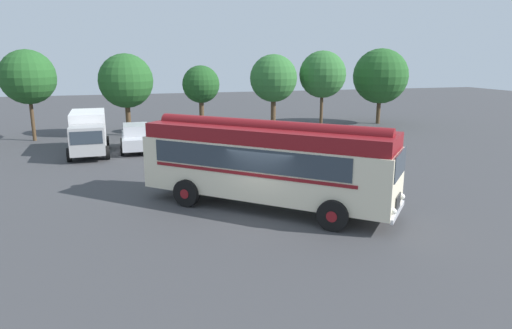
% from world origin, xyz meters
% --- Properties ---
extents(ground_plane, '(120.00, 120.00, 0.00)m').
position_xyz_m(ground_plane, '(0.00, 0.00, 0.00)').
color(ground_plane, '#3D3D3F').
extents(vintage_bus, '(9.16, 8.53, 3.49)m').
position_xyz_m(vintage_bus, '(0.42, 0.81, 1.89)').
color(vintage_bus, beige).
rests_on(vintage_bus, ground).
extents(car_near_left, '(1.97, 4.20, 1.66)m').
position_xyz_m(car_near_left, '(-4.26, 13.79, 0.85)').
color(car_near_left, '#B7BABF').
rests_on(car_near_left, ground).
extents(car_mid_left, '(2.41, 4.40, 1.66)m').
position_xyz_m(car_mid_left, '(-1.15, 12.73, 0.85)').
color(car_mid_left, '#4C5156').
rests_on(car_mid_left, ground).
extents(car_mid_right, '(2.35, 4.38, 1.66)m').
position_xyz_m(car_mid_right, '(1.70, 13.66, 0.85)').
color(car_mid_right, navy).
rests_on(car_mid_right, ground).
extents(box_van, '(2.49, 5.83, 2.50)m').
position_xyz_m(box_van, '(-7.07, 13.71, 1.36)').
color(box_van, silver).
rests_on(box_van, ground).
extents(tree_far_left, '(3.75, 3.75, 6.34)m').
position_xyz_m(tree_far_left, '(-11.04, 19.43, 4.40)').
color(tree_far_left, '#4C3823').
rests_on(tree_far_left, ground).
extents(tree_left_of_centre, '(3.98, 3.98, 6.08)m').
position_xyz_m(tree_left_of_centre, '(-4.66, 19.76, 4.05)').
color(tree_left_of_centre, '#4C3823').
rests_on(tree_left_of_centre, ground).
extents(tree_centre, '(2.82, 2.82, 5.20)m').
position_xyz_m(tree_centre, '(0.83, 19.08, 3.77)').
color(tree_centre, '#4C3823').
rests_on(tree_centre, ground).
extents(tree_right_of_centre, '(3.75, 3.75, 6.03)m').
position_xyz_m(tree_right_of_centre, '(6.74, 19.27, 4.13)').
color(tree_right_of_centre, '#4C3823').
rests_on(tree_right_of_centre, ground).
extents(tree_far_right, '(3.81, 3.81, 6.32)m').
position_xyz_m(tree_far_right, '(10.81, 19.34, 4.52)').
color(tree_far_right, '#4C3823').
rests_on(tree_far_right, ground).
extents(tree_extra_right, '(4.76, 4.76, 6.55)m').
position_xyz_m(tree_extra_right, '(16.93, 20.45, 4.17)').
color(tree_extra_right, '#4C3823').
rests_on(tree_extra_right, ground).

